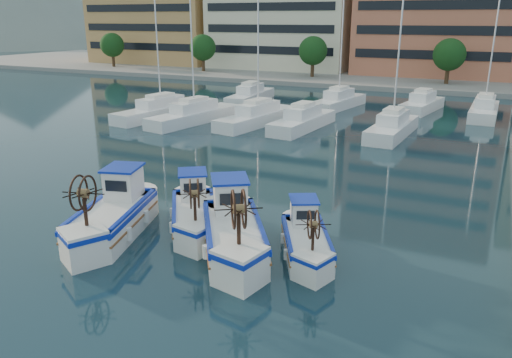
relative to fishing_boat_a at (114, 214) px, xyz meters
name	(u,v)px	position (x,y,z in m)	size (l,w,h in m)	color
ground	(189,250)	(3.58, 0.06, -0.90)	(300.00, 300.00, 0.00)	#183240
hill_west	(21,44)	(-136.42, 110.06, -0.90)	(180.00, 180.00, 60.00)	slate
yacht_marina	(325,113)	(0.00, 27.70, -0.37)	(37.60, 23.08, 11.50)	white
fishing_boat_a	(114,214)	(0.00, 0.00, 0.00)	(3.47, 5.37, 3.25)	white
fishing_boat_b	(194,211)	(2.65, 1.98, -0.12)	(3.93, 4.57, 2.81)	white
fishing_boat_c	(233,229)	(5.18, 0.75, 0.00)	(4.52, 5.32, 3.26)	white
fishing_boat_d	(306,238)	(7.81, 1.66, -0.22)	(3.14, 4.05, 2.45)	white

